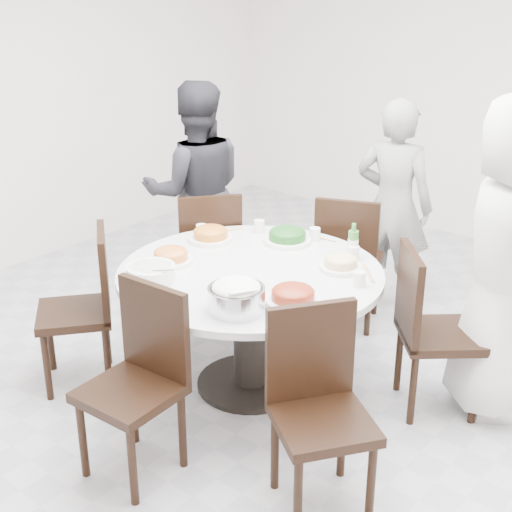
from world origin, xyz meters
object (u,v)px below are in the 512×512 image
Objects in this scene: chair_s at (129,388)px; rice_bowl at (236,299)px; dining_table at (250,329)px; beverage_bottle at (353,241)px; soup_bowl at (151,273)px; chair_n at (349,259)px; chair_se at (323,418)px; diner_middle at (393,206)px; chair_nw at (208,253)px; chair_sw at (74,310)px; diner_left at (196,192)px; chair_ne at (440,331)px; diner_right at (511,259)px.

rice_bowl is (0.21, 0.54, 0.34)m from chair_s.
chair_s is (0.07, -0.97, 0.10)m from dining_table.
beverage_bottle is (0.06, 0.96, 0.04)m from rice_bowl.
chair_s reaches higher than soup_bowl.
chair_s is (0.09, -2.04, 0.00)m from chair_n.
chair_se is at bearing -5.92° from soup_bowl.
beverage_bottle is at bearing 94.53° from diner_middle.
chair_nw reaches higher than rice_bowl.
chair_nw is 1.74m from chair_s.
dining_table is 1.04m from chair_sw.
chair_sw is 2.31m from diner_middle.
chair_n is 0.59× the size of diner_left.
chair_n is at bearing 78.63° from soup_bowl.
chair_ne is at bearing 54.71° from rice_bowl.
chair_se is 4.56× the size of beverage_bottle.
chair_s is 1.00× the size of chair_se.
diner_left is (-2.08, 1.33, 0.33)m from chair_se.
diner_left reaches higher than chair_nw.
rice_bowl is at bearing 90.88° from diner_left.
diner_middle is 1.98m from soup_bowl.
chair_ne is 0.59× the size of diner_left.
diner_right reaches higher than diner_left.
soup_bowl is at bearing 123.54° from chair_s.
beverage_bottle is (1.50, -0.22, 0.05)m from diner_left.
dining_table is at bearing 90.82° from diner_right.
diner_middle reaches higher than chair_n.
chair_ne is 1.00× the size of chair_sw.
diner_middle is 7.34× the size of beverage_bottle.
chair_s is at bearing -100.15° from beverage_bottle.
diner_right is 6.69× the size of soup_bowl.
rice_bowl is (1.10, 0.19, 0.34)m from chair_sw.
soup_bowl is (-0.31, -1.52, 0.32)m from chair_n.
chair_se is (0.93, -1.65, 0.00)m from chair_n.
chair_s reaches higher than rice_bowl.
chair_sw reaches higher than soup_bowl.
chair_n is 1.00× the size of chair_nw.
rice_bowl reaches higher than soup_bowl.
diner_right is 6.23× the size of rice_bowl.
diner_middle is (0.08, 0.42, 0.29)m from chair_n.
soup_bowl is at bearing 57.55° from chair_sw.
diner_left reaches higher than chair_se.
chair_nw is 3.57× the size of soup_bowl.
dining_table is 1.58× the size of chair_n.
beverage_bottle is (-0.85, -0.22, -0.04)m from diner_right.
chair_sw is at bearing 155.19° from chair_s.
dining_table is at bearing 97.36° from diner_left.
beverage_bottle is at bearing 45.62° from chair_ne.
beverage_bottle reaches higher than chair_n.
dining_table is at bearing 68.41° from chair_n.
chair_ne is at bearing 55.74° from chair_s.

